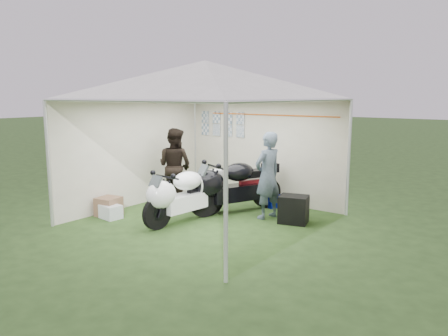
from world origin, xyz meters
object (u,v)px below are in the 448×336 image
(person_blue_jacket, at_px, (268,175))
(crate_1, at_px, (109,206))
(canopy_tent, at_px, (206,84))
(person_dark_jacket, at_px, (175,166))
(crate_0, at_px, (111,212))
(motorcycle_black, at_px, (232,185))
(paddock_stand, at_px, (270,200))
(equipment_box, at_px, (294,209))
(motorcycle_white, at_px, (182,194))

(person_blue_jacket, xyz_separation_m, crate_1, (-2.60, -1.78, -0.66))
(canopy_tent, relative_size, person_blue_jacket, 3.34)
(person_dark_jacket, relative_size, crate_0, 4.20)
(motorcycle_black, bearing_deg, crate_0, -109.81)
(person_dark_jacket, bearing_deg, paddock_stand, -157.71)
(person_blue_jacket, distance_m, equipment_box, 0.82)
(equipment_box, xyz_separation_m, crate_0, (-2.98, -1.90, -0.13))
(person_dark_jacket, height_order, crate_0, person_dark_jacket)
(canopy_tent, relative_size, crate_0, 14.21)
(motorcycle_black, relative_size, crate_1, 4.84)
(canopy_tent, bearing_deg, crate_0, -146.04)
(canopy_tent, xyz_separation_m, crate_1, (-1.75, -0.95, -2.39))
(canopy_tent, height_order, crate_0, canopy_tent)
(paddock_stand, bearing_deg, person_blue_jacket, -62.79)
(motorcycle_white, bearing_deg, motorcycle_black, 78.10)
(canopy_tent, distance_m, equipment_box, 2.84)
(canopy_tent, bearing_deg, person_dark_jacket, 157.25)
(person_dark_jacket, xyz_separation_m, equipment_box, (2.80, 0.26, -0.58))
(motorcycle_white, relative_size, motorcycle_black, 0.99)
(motorcycle_white, distance_m, crate_1, 1.62)
(motorcycle_black, relative_size, equipment_box, 3.87)
(crate_0, bearing_deg, crate_1, 151.81)
(person_blue_jacket, xyz_separation_m, equipment_box, (0.57, 0.02, -0.59))
(motorcycle_white, xyz_separation_m, crate_0, (-1.29, -0.65, -0.42))
(motorcycle_black, bearing_deg, person_dark_jacket, -151.84)
(crate_1, bearing_deg, canopy_tent, 28.56)
(canopy_tent, xyz_separation_m, person_blue_jacket, (0.85, 0.83, -1.73))
(canopy_tent, distance_m, motorcycle_white, 2.08)
(person_blue_jacket, bearing_deg, equipment_box, 104.22)
(person_blue_jacket, bearing_deg, crate_1, -42.89)
(person_dark_jacket, height_order, crate_1, person_dark_jacket)
(equipment_box, bearing_deg, crate_1, -150.44)
(motorcycle_black, height_order, crate_0, motorcycle_black)
(person_dark_jacket, bearing_deg, motorcycle_black, 178.23)
(crate_0, height_order, crate_1, crate_1)
(paddock_stand, height_order, person_dark_jacket, person_dark_jacket)
(canopy_tent, distance_m, person_blue_jacket, 2.10)
(person_dark_jacket, bearing_deg, motorcycle_white, 131.40)
(paddock_stand, relative_size, equipment_box, 0.74)
(motorcycle_white, height_order, person_dark_jacket, person_dark_jacket)
(crate_1, bearing_deg, person_dark_jacket, 76.63)
(paddock_stand, relative_size, crate_0, 0.97)
(canopy_tent, height_order, paddock_stand, canopy_tent)
(canopy_tent, bearing_deg, motorcycle_black, 84.63)
(canopy_tent, relative_size, equipment_box, 10.85)
(motorcycle_black, height_order, paddock_stand, motorcycle_black)
(motorcycle_white, bearing_deg, canopy_tent, 61.24)
(person_blue_jacket, relative_size, crate_0, 4.25)
(paddock_stand, distance_m, equipment_box, 1.24)
(person_dark_jacket, height_order, person_blue_jacket, person_blue_jacket)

